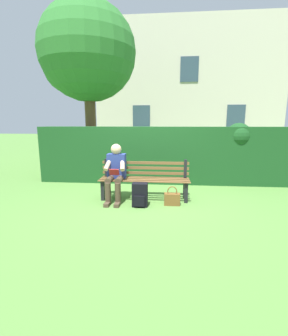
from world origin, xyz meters
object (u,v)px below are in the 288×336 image
at_px(tree, 85,56).
at_px(handbag, 172,199).
at_px(person_seated, 116,171).
at_px(park_bench, 145,178).
at_px(backpack, 140,195).

bearing_deg(tree, handbag, 129.50).
xyz_separation_m(person_seated, tree, (1.58, -3.11, 3.09)).
xyz_separation_m(park_bench, backpack, (0.05, 0.52, -0.21)).
height_order(park_bench, person_seated, person_seated).
distance_m(park_bench, backpack, 0.56).
bearing_deg(handbag, backpack, 11.29).
xyz_separation_m(person_seated, backpack, (-0.54, 0.35, -0.40)).
height_order(person_seated, backpack, person_seated).
bearing_deg(person_seated, tree, -63.08).
relative_size(park_bench, handbag, 4.92).
height_order(person_seated, handbag, person_seated).
distance_m(person_seated, backpack, 0.76).
distance_m(park_bench, handbag, 0.77).
bearing_deg(backpack, tree, -58.46).
bearing_deg(park_bench, person_seated, 16.21).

